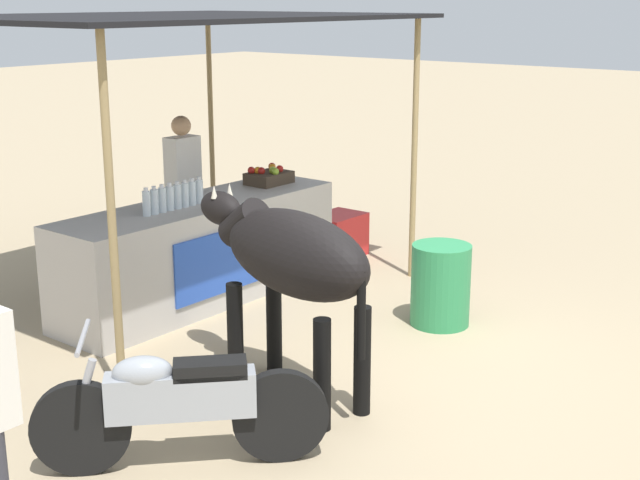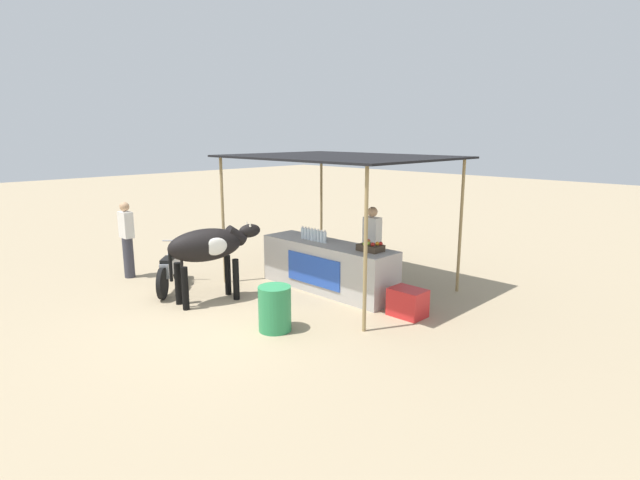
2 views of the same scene
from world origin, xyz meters
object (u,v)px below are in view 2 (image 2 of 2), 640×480
fruit_crate (371,247)px  cooler_box (408,302)px  vendor_behind_counter (372,246)px  passerby_on_street (127,239)px  water_barrel (275,309)px  cow (209,247)px  motorcycle_parked (171,268)px  stall_counter (328,266)px

fruit_crate → cooler_box: (0.96, -0.15, -0.79)m
vendor_behind_counter → passerby_on_street: size_ratio=1.00×
water_barrel → passerby_on_street: passerby_on_street is taller
vendor_behind_counter → cooler_box: bearing=-29.8°
fruit_crate → cooler_box: size_ratio=0.73×
cow → motorcycle_parked: (-1.22, -0.14, -0.61)m
stall_counter → motorcycle_parked: stall_counter is taller
fruit_crate → water_barrel: (-0.17, -2.16, -0.67)m
fruit_crate → passerby_on_street: passerby_on_street is taller
cooler_box → cow: 3.69m
fruit_crate → cooler_box: bearing=-9.0°
cooler_box → motorcycle_parked: size_ratio=0.44×
cow → motorcycle_parked: bearing=-173.4°
cooler_box → passerby_on_street: 6.14m
cow → vendor_behind_counter: bearing=60.6°
cow → passerby_on_street: (-2.62, -0.36, -0.18)m
stall_counter → fruit_crate: bearing=3.0°
cow → water_barrel: bearing=-2.5°
passerby_on_street → motorcycle_parked: bearing=9.0°
passerby_on_street → vendor_behind_counter: bearing=36.8°
stall_counter → fruit_crate: (1.03, 0.05, 0.55)m
cooler_box → motorcycle_parked: motorcycle_parked is taller
stall_counter → motorcycle_parked: (-2.28, -2.16, -0.05)m
stall_counter → water_barrel: stall_counter is taller
stall_counter → vendor_behind_counter: vendor_behind_counter is taller
stall_counter → passerby_on_street: bearing=-147.1°
stall_counter → vendor_behind_counter: 0.98m
stall_counter → water_barrel: size_ratio=4.15×
fruit_crate → passerby_on_street: 5.31m
stall_counter → cow: (-1.06, -2.02, 0.55)m
fruit_crate → cow: size_ratio=0.24×
fruit_crate → water_barrel: bearing=-94.6°
passerby_on_street → water_barrel: bearing=3.5°
stall_counter → vendor_behind_counter: size_ratio=1.82×
stall_counter → vendor_behind_counter: bearing=56.2°
water_barrel → cow: 2.04m
stall_counter → motorcycle_parked: size_ratio=2.20×
cooler_box → water_barrel: size_ratio=0.83×
cooler_box → passerby_on_street: size_ratio=0.36×
cow → motorcycle_parked: 1.37m
water_barrel → passerby_on_street: size_ratio=0.44×
fruit_crate → stall_counter: bearing=-177.0°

